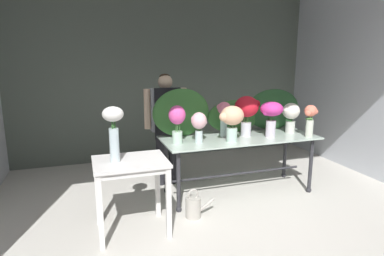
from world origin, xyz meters
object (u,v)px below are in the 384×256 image
florist (166,118)px  vase_peach_stock (232,119)px  watering_can (194,207)px  vase_magenta_peonies (271,114)px  vase_rosy_anemones (224,115)px  vase_blush_lilies (199,124)px  vase_white_roses_tall (113,128)px  display_table_glass (239,146)px  vase_fuchsia_ranunculus (177,121)px  side_table_white (131,170)px  vase_crimson_tulips (247,110)px  vase_coral_freesia (310,118)px  vase_ivory_snapdragons (291,115)px

florist → vase_peach_stock: size_ratio=3.52×
watering_can → vase_peach_stock: bearing=25.8°
vase_magenta_peonies → vase_rosy_anemones: size_ratio=1.01×
vase_blush_lilies → watering_can: (-0.20, -0.38, -0.89)m
vase_rosy_anemones → vase_white_roses_tall: vase_white_roses_tall is taller
display_table_glass → vase_fuchsia_ranunculus: size_ratio=4.39×
side_table_white → vase_crimson_tulips: bearing=20.1°
vase_coral_freesia → vase_crimson_tulips: bearing=157.8°
vase_white_roses_tall → watering_can: size_ratio=1.59×
display_table_glass → vase_coral_freesia: 0.99m
vase_crimson_tulips → vase_peach_stock: bearing=-144.9°
florist → vase_magenta_peonies: bearing=-31.7°
side_table_white → vase_blush_lilies: vase_blush_lilies is taller
side_table_white → vase_fuchsia_ranunculus: (0.64, 0.51, 0.38)m
vase_crimson_tulips → watering_can: bearing=-150.7°
vase_coral_freesia → watering_can: size_ratio=1.20×
vase_white_roses_tall → side_table_white: bearing=-0.1°
vase_ivory_snapdragons → watering_can: size_ratio=1.19×
florist → vase_blush_lilies: bearing=-71.7°
side_table_white → vase_coral_freesia: (2.38, 0.28, 0.35)m
watering_can → vase_white_roses_tall: bearing=-174.3°
vase_magenta_peonies → watering_can: (-1.18, -0.34, -0.96)m
display_table_glass → watering_can: bearing=-148.8°
florist → vase_coral_freesia: size_ratio=3.75×
vase_crimson_tulips → vase_ivory_snapdragons: bearing=-3.2°
florist → vase_coral_freesia: (1.71, -0.90, 0.05)m
vase_magenta_peonies → vase_coral_freesia: bearing=-16.9°
display_table_glass → vase_coral_freesia: vase_coral_freesia is taller
vase_rosy_anemones → vase_peach_stock: bearing=-91.7°
vase_coral_freesia → vase_rosy_anemones: vase_rosy_anemones is taller
vase_fuchsia_ranunculus → watering_can: bearing=-80.6°
florist → vase_crimson_tulips: (0.95, -0.59, 0.15)m
side_table_white → vase_ivory_snapdragons: bearing=13.7°
display_table_glass → vase_crimson_tulips: vase_crimson_tulips is taller
vase_fuchsia_ranunculus → vase_rosy_anemones: bearing=11.0°
vase_coral_freesia → vase_fuchsia_ranunculus: vase_fuchsia_ranunculus is taller
side_table_white → vase_magenta_peonies: 1.98m
vase_peach_stock → vase_ivory_snapdragons: (0.97, 0.18, -0.03)m
display_table_glass → vase_crimson_tulips: 0.48m
vase_coral_freesia → vase_rosy_anemones: (-1.07, 0.36, 0.04)m
display_table_glass → vase_ivory_snapdragons: bearing=-1.2°
side_table_white → vase_rosy_anemones: (1.31, 0.64, 0.39)m
vase_coral_freesia → vase_ivory_snapdragons: 0.30m
display_table_glass → vase_peach_stock: vase_peach_stock is taller
vase_rosy_anemones → vase_fuchsia_ranunculus: vase_fuchsia_ranunculus is taller
vase_ivory_snapdragons → vase_blush_lilies: bearing=-176.3°
florist → vase_white_roses_tall: (-0.82, -1.18, 0.16)m
florist → vase_ivory_snapdragons: size_ratio=3.80×
vase_magenta_peonies → vase_peach_stock: vase_magenta_peonies is taller
vase_white_roses_tall → watering_can: bearing=5.7°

